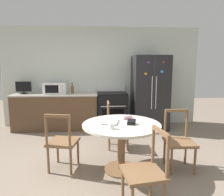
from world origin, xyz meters
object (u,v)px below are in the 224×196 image
at_px(countertop_tv, 24,87).
at_px(counter_bottle, 72,89).
at_px(oven_range, 112,110).
at_px(wallet, 131,123).
at_px(microwave, 56,88).
at_px(refrigerator, 150,92).
at_px(candle_glass, 112,127).
at_px(dining_chair_far, 116,126).
at_px(dining_chair_right, 179,141).
at_px(dining_chair_near, 145,172).
at_px(dining_chair_left, 63,142).

height_order(countertop_tv, counter_bottle, countertop_tv).
relative_size(oven_range, wallet, 7.02).
xyz_separation_m(oven_range, microwave, (-1.42, 0.05, 0.57)).
distance_m(refrigerator, microwave, 2.38).
height_order(counter_bottle, candle_glass, counter_bottle).
xyz_separation_m(dining_chair_far, wallet, (0.13, -0.94, 0.32)).
relative_size(countertop_tv, dining_chair_right, 0.41).
height_order(countertop_tv, dining_chair_far, countertop_tv).
xyz_separation_m(oven_range, wallet, (0.12, -2.24, 0.29)).
xyz_separation_m(microwave, countertop_tv, (-0.78, 0.02, 0.03)).
bearing_deg(oven_range, candle_glass, -94.32).
relative_size(counter_bottle, candle_glass, 3.29).
bearing_deg(dining_chair_near, dining_chair_left, 39.19).
xyz_separation_m(dining_chair_far, candle_glass, (-0.17, -1.14, 0.33)).
distance_m(countertop_tv, wallet, 3.28).
bearing_deg(oven_range, countertop_tv, 178.39).
distance_m(dining_chair_left, dining_chair_far, 1.20).
height_order(oven_range, dining_chair_far, oven_range).
distance_m(dining_chair_near, dining_chair_right, 1.13).
height_order(oven_range, dining_chair_left, oven_range).
xyz_separation_m(microwave, dining_chair_right, (2.28, -2.24, -0.60)).
height_order(counter_bottle, dining_chair_left, counter_bottle).
bearing_deg(dining_chair_far, microwave, -132.12).
distance_m(dining_chair_near, wallet, 0.88).
relative_size(microwave, candle_glass, 6.62).
height_order(oven_range, candle_glass, oven_range).
bearing_deg(dining_chair_far, candle_glass, -6.95).
distance_m(dining_chair_left, wallet, 1.08).
bearing_deg(dining_chair_left, candle_glass, -13.04).
relative_size(oven_range, dining_chair_left, 1.20).
distance_m(oven_range, microwave, 1.53).
xyz_separation_m(refrigerator, dining_chair_far, (-0.97, -1.24, -0.49)).
relative_size(refrigerator, counter_bottle, 6.76).
bearing_deg(refrigerator, dining_chair_near, -105.28).
height_order(microwave, dining_chair_near, microwave).
height_order(refrigerator, counter_bottle, refrigerator).
distance_m(countertop_tv, dining_chair_left, 2.60).
bearing_deg(wallet, oven_range, 93.03).
bearing_deg(oven_range, dining_chair_right, -68.53).
bearing_deg(dining_chair_near, candle_glass, 18.97).
distance_m(microwave, countertop_tv, 0.78).
xyz_separation_m(microwave, wallet, (1.54, -2.28, -0.28)).
xyz_separation_m(countertop_tv, dining_chair_left, (1.30, -2.17, -0.63)).
bearing_deg(dining_chair_right, counter_bottle, -48.00).
bearing_deg(dining_chair_left, dining_chair_near, -30.60).
bearing_deg(wallet, dining_chair_near, -88.89).
bearing_deg(dining_chair_right, dining_chair_left, -0.55).
relative_size(refrigerator, candle_glass, 22.22).
height_order(dining_chair_near, dining_chair_right, same).
height_order(microwave, counter_bottle, same).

